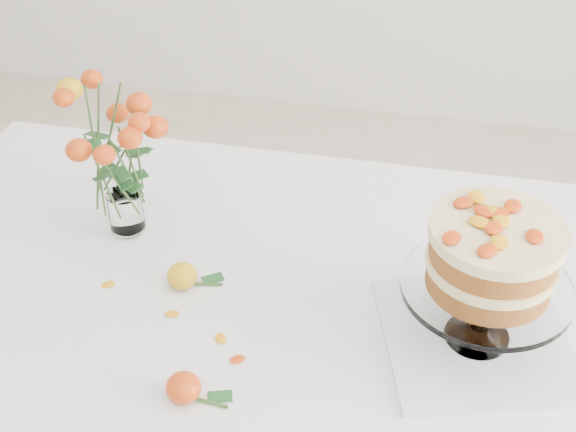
# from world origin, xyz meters

# --- Properties ---
(table) EXTENTS (1.43, 0.93, 0.76)m
(table) POSITION_xyz_m (0.00, 0.00, 0.67)
(table) COLOR tan
(table) RESTS_ON ground
(napkin) EXTENTS (0.38, 0.38, 0.01)m
(napkin) POSITION_xyz_m (0.41, -0.05, 0.76)
(napkin) COLOR silver
(napkin) RESTS_ON table
(cake_stand) EXTENTS (0.28, 0.28, 0.25)m
(cake_stand) POSITION_xyz_m (0.41, -0.05, 0.93)
(cake_stand) COLOR white
(cake_stand) RESTS_ON napkin
(rose_vase) EXTENTS (0.24, 0.24, 0.35)m
(rose_vase) POSITION_xyz_m (-0.28, 0.12, 0.96)
(rose_vase) COLOR white
(rose_vase) RESTS_ON table
(loose_rose_near) EXTENTS (0.10, 0.06, 0.05)m
(loose_rose_near) POSITION_xyz_m (-0.12, -0.02, 0.78)
(loose_rose_near) COLOR gold
(loose_rose_near) RESTS_ON table
(loose_rose_far) EXTENTS (0.10, 0.06, 0.05)m
(loose_rose_far) POSITION_xyz_m (-0.04, -0.27, 0.78)
(loose_rose_far) COLOR #C24109
(loose_rose_far) RESTS_ON table
(stray_petal_a) EXTENTS (0.03, 0.02, 0.00)m
(stray_petal_a) POSITION_xyz_m (-0.12, -0.10, 0.76)
(stray_petal_a) COLOR orange
(stray_petal_a) RESTS_ON table
(stray_petal_b) EXTENTS (0.03, 0.02, 0.00)m
(stray_petal_b) POSITION_xyz_m (-0.02, -0.14, 0.76)
(stray_petal_b) COLOR orange
(stray_petal_b) RESTS_ON table
(stray_petal_c) EXTENTS (0.03, 0.02, 0.00)m
(stray_petal_c) POSITION_xyz_m (0.02, -0.18, 0.76)
(stray_petal_c) COLOR orange
(stray_petal_c) RESTS_ON table
(stray_petal_d) EXTENTS (0.03, 0.02, 0.00)m
(stray_petal_d) POSITION_xyz_m (-0.26, -0.05, 0.76)
(stray_petal_d) COLOR orange
(stray_petal_d) RESTS_ON table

